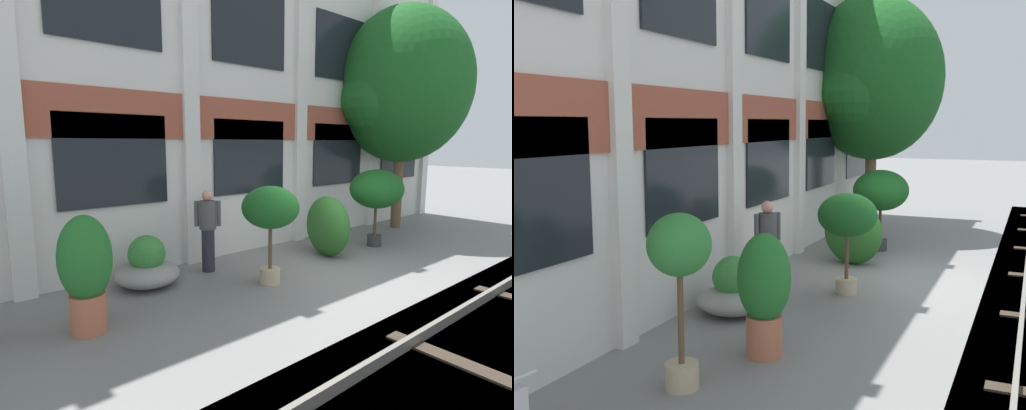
{
  "view_description": "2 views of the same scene",
  "coord_description": "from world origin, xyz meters",
  "views": [
    {
      "loc": [
        -5.94,
        -4.65,
        2.56
      ],
      "look_at": [
        -0.39,
        2.03,
        1.22
      ],
      "focal_mm": 28.0,
      "sensor_mm": 36.0,
      "label": 1
    },
    {
      "loc": [
        -11.22,
        -2.35,
        3.03
      ],
      "look_at": [
        -1.46,
        2.02,
        1.55
      ],
      "focal_mm": 42.0,
      "sensor_mm": 36.0,
      "label": 2
    }
  ],
  "objects": [
    {
      "name": "potted_plant_tall_urn",
      "position": [
        2.63,
        0.99,
        1.42
      ],
      "size": [
        1.31,
        1.31,
        1.93
      ],
      "color": "#333333",
      "rests_on": "ground"
    },
    {
      "name": "potted_plant_wide_bowl",
      "position": [
        -3.0,
        1.98,
        0.34
      ],
      "size": [
        1.17,
        1.17,
        0.93
      ],
      "color": "gray",
      "rests_on": "ground"
    },
    {
      "name": "broadleaf_tree",
      "position": [
        5.08,
        1.89,
        4.13
      ],
      "size": [
        4.02,
        3.83,
        6.47
      ],
      "color": "brown",
      "rests_on": "ground"
    },
    {
      "name": "resident_by_doorway",
      "position": [
        -1.69,
        1.97,
        0.89
      ],
      "size": [
        0.45,
        0.35,
        1.66
      ],
      "rotation": [
        0.0,
        0.0,
        -2.19
      ],
      "color": "#282833",
      "rests_on": "ground"
    },
    {
      "name": "ground_plane",
      "position": [
        0.0,
        0.0,
        0.0
      ],
      "size": [
        80.0,
        80.0,
        0.0
      ],
      "primitive_type": "plane",
      "color": "slate"
    },
    {
      "name": "potted_plant_terracotta_small",
      "position": [
        -1.2,
        0.65,
        1.36
      ],
      "size": [
        1.05,
        1.05,
        1.81
      ],
      "color": "tan",
      "rests_on": "ground"
    },
    {
      "name": "apartment_facade",
      "position": [
        0.0,
        2.95,
        4.4
      ],
      "size": [
        16.5,
        0.64,
        8.85
      ],
      "color": "silver",
      "rests_on": "ground"
    },
    {
      "name": "topiary_hedge",
      "position": [
        1.05,
        1.2,
        0.69
      ],
      "size": [
        1.01,
        1.5,
        1.37
      ],
      "primitive_type": "ellipsoid",
      "rotation": [
        0.0,
        0.0,
        4.47
      ],
      "color": "#286023",
      "rests_on": "ground"
    },
    {
      "name": "potted_plant_fluted_column",
      "position": [
        -4.4,
        0.79,
        0.91
      ],
      "size": [
        0.7,
        0.7,
        1.63
      ],
      "color": "#B76647",
      "rests_on": "ground"
    }
  ]
}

